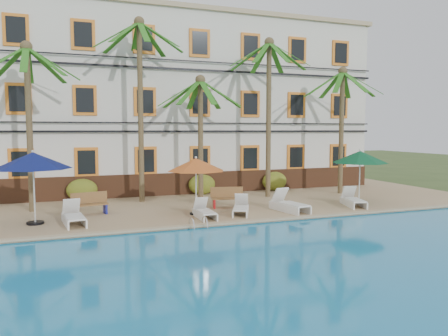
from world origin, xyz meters
name	(u,v)px	position (x,y,z in m)	size (l,w,h in m)	color
ground	(216,226)	(0.00, 0.00, 0.00)	(100.00, 100.00, 0.00)	#384C23
pool_deck	(183,203)	(0.00, 5.00, 0.12)	(30.00, 12.00, 0.25)	tan
swimming_pool	(310,280)	(0.00, -7.00, 0.10)	(26.00, 12.00, 0.20)	#187FB9
pool_coping	(224,223)	(0.00, -0.90, 0.28)	(30.00, 0.35, 0.06)	tan
hotel_building	(161,103)	(0.00, 9.98, 5.37)	(25.40, 6.44, 10.22)	silver
palm_a	(28,102)	(-6.92, 4.40, 4.96)	(4.27, 4.27, 7.27)	brown
palm_b	(140,86)	(-2.02, 5.28, 5.90)	(4.27, 4.27, 8.90)	brown
palm_c	(201,119)	(0.85, 4.77, 4.34)	(4.27, 4.27, 6.23)	brown
palm_d	(269,96)	(4.53, 4.63, 5.54)	(4.27, 4.27, 8.28)	brown
palm_e	(342,112)	(8.86, 4.35, 4.78)	(4.27, 4.27, 6.97)	brown
shrub_left	(82,190)	(-4.77, 6.60, 0.80)	(1.50, 0.90, 1.10)	#1E5618
shrub_mid	(202,184)	(1.48, 6.60, 0.80)	(1.50, 0.90, 1.10)	#1E5618
shrub_right	(274,181)	(5.91, 6.60, 0.80)	(1.50, 0.90, 1.10)	#1E5618
umbrella_blue	(33,161)	(-6.66, 1.55, 2.63)	(2.79, 2.79, 2.78)	black
umbrella_red	(196,165)	(-0.44, 1.27, 2.33)	(2.43, 2.43, 2.44)	black
umbrella_green	(360,157)	(7.64, 1.10, 2.48)	(2.61, 2.61, 2.61)	black
lounger_b	(74,216)	(-5.30, 1.01, 0.54)	(0.89, 1.98, 0.91)	white
lounger_c	(204,212)	(-0.34, 0.46, 0.51)	(0.62, 1.67, 0.79)	white
lounger_d	(241,208)	(1.33, 0.66, 0.51)	(1.30, 1.82, 0.81)	white
lounger_e	(289,204)	(3.55, 0.55, 0.57)	(1.06, 2.15, 0.97)	white
lounger_f	(353,200)	(6.98, 0.67, 0.54)	(1.17, 1.98, 0.88)	white
bench_left	(89,203)	(-4.65, 2.77, 0.72)	(1.56, 0.72, 0.93)	olive
bench_right	(228,197)	(1.40, 2.35, 0.72)	(1.57, 0.78, 0.93)	olive
pool_ladder	(198,227)	(-1.04, -1.00, 0.25)	(0.54, 0.74, 0.74)	silver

